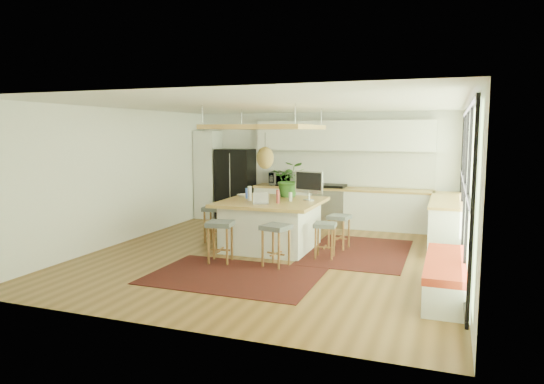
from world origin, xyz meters
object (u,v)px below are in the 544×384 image
at_px(fridge, 236,183).
at_px(island_plant, 289,183).
at_px(stool_right_front, 325,239).
at_px(laptop, 261,197).
at_px(island, 271,224).
at_px(stool_right_back, 339,230).
at_px(microwave, 282,177).
at_px(monitor, 309,187).
at_px(stool_near_right, 276,246).
at_px(stool_left_side, 215,225).
at_px(stool_near_left, 220,242).

xyz_separation_m(fridge, island_plant, (2.10, -2.03, 0.28)).
relative_size(stool_right_front, laptop, 2.08).
bearing_deg(fridge, stool_right_front, -45.29).
height_order(fridge, island, fridge).
distance_m(stool_right_back, laptop, 1.70).
height_order(fridge, microwave, fridge).
height_order(monitor, microwave, monitor).
bearing_deg(stool_right_front, island, 161.72).
bearing_deg(stool_near_right, stool_right_back, 66.17).
height_order(stool_left_side, monitor, monitor).
bearing_deg(laptop, monitor, 25.70).
height_order(microwave, island_plant, island_plant).
bearing_deg(stool_near_left, island, 70.15).
relative_size(fridge, stool_left_side, 2.47).
height_order(island, microwave, microwave).
relative_size(island, stool_near_left, 2.58).
relative_size(stool_left_side, monitor, 1.18).
distance_m(stool_near_right, stool_right_front, 1.03).
bearing_deg(island, laptop, -93.09).
distance_m(fridge, microwave, 1.28).
relative_size(stool_right_front, microwave, 1.06).
relative_size(stool_right_back, stool_left_side, 0.90).
bearing_deg(stool_near_left, microwave, 93.23).
bearing_deg(stool_right_back, island_plant, 168.73).
relative_size(stool_near_left, stool_right_front, 1.12).
bearing_deg(stool_left_side, monitor, 4.14).
bearing_deg(stool_right_back, microwave, 130.99).
height_order(island, monitor, monitor).
bearing_deg(stool_right_back, stool_near_left, -134.84).
distance_m(stool_right_front, stool_left_side, 2.46).
bearing_deg(microwave, stool_near_left, -93.64).
bearing_deg(stool_near_left, stool_near_right, 5.29).
height_order(fridge, island_plant, fridge).
bearing_deg(stool_right_front, stool_right_back, 84.43).
distance_m(stool_near_right, laptop, 1.13).
height_order(stool_near_left, monitor, monitor).
relative_size(stool_right_front, stool_left_side, 0.87).
xyz_separation_m(stool_near_left, stool_left_side, (-0.80, 1.40, 0.00)).
relative_size(island, island_plant, 2.59).
xyz_separation_m(fridge, stool_right_back, (3.18, -2.24, -0.57)).
bearing_deg(laptop, stool_near_right, -73.64).
bearing_deg(stool_left_side, stool_near_right, -36.29).
relative_size(island, stool_left_side, 2.54).
relative_size(stool_near_right, laptop, 2.31).
bearing_deg(island, microwave, 104.60).
height_order(laptop, island_plant, island_plant).
distance_m(stool_near_right, stool_right_back, 1.76).
bearing_deg(monitor, microwave, 136.08).
relative_size(island, laptop, 6.05).
distance_m(microwave, island_plant, 2.15).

